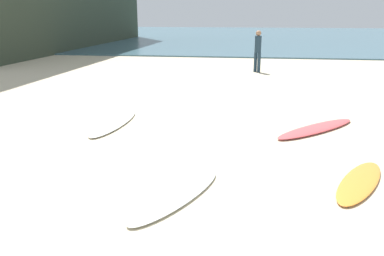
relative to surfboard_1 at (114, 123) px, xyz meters
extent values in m
plane|color=beige|center=(1.59, -4.81, -0.04)|extent=(120.00, 120.00, 0.00)
cube|color=#426675|center=(1.59, 34.05, 0.00)|extent=(120.00, 40.00, 0.08)
ellipsoid|color=white|center=(0.00, 0.00, 0.00)|extent=(0.75, 2.44, 0.08)
ellipsoid|color=white|center=(2.17, -3.55, 0.00)|extent=(1.35, 2.15, 0.08)
ellipsoid|color=orange|center=(4.92, -2.68, 0.00)|extent=(1.31, 1.97, 0.07)
ellipsoid|color=#D74D50|center=(4.69, 0.19, 0.00)|extent=(2.17, 2.18, 0.09)
cylinder|color=#1E3342|center=(3.53, 8.79, 0.38)|extent=(0.14, 0.14, 0.85)
cylinder|color=#1E3342|center=(3.38, 8.92, 0.38)|extent=(0.14, 0.14, 0.85)
cylinder|color=#1E3342|center=(3.46, 8.86, 1.16)|extent=(0.39, 0.39, 0.70)
sphere|color=#9E7051|center=(3.46, 8.86, 1.63)|extent=(0.23, 0.23, 0.23)
camera|label=1|loc=(3.14, -8.66, 2.56)|focal=36.97mm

